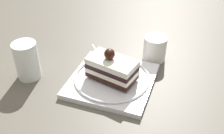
{
  "coord_description": "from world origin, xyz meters",
  "views": [
    {
      "loc": [
        -0.58,
        -0.06,
        0.46
      ],
      "look_at": [
        -0.02,
        0.02,
        0.05
      ],
      "focal_mm": 44.47,
      "sensor_mm": 36.0,
      "label": 1
    }
  ],
  "objects": [
    {
      "name": "fork",
      "position": [
        0.06,
        0.07,
        0.02
      ],
      "size": [
        0.11,
        0.07,
        0.0
      ],
      "color": "silver",
      "rests_on": "dessert_plate"
    },
    {
      "name": "dessert_plate",
      "position": [
        -0.02,
        0.02,
        0.01
      ],
      "size": [
        0.25,
        0.25,
        0.02
      ],
      "color": "white",
      "rests_on": "ground_plane"
    },
    {
      "name": "cake_slice",
      "position": [
        -0.02,
        0.02,
        0.05
      ],
      "size": [
        0.11,
        0.14,
        0.08
      ],
      "color": "black",
      "rests_on": "dessert_plate"
    },
    {
      "name": "drink_glass_near",
      "position": [
        -0.02,
        0.24,
        0.05
      ],
      "size": [
        0.06,
        0.06,
        0.1
      ],
      "color": "white",
      "rests_on": "ground_plane"
    },
    {
      "name": "ground_plane",
      "position": [
        0.0,
        0.0,
        0.0
      ],
      "size": [
        2.4,
        2.4,
        0.0
      ],
      "primitive_type": "plane",
      "color": "#544F46"
    },
    {
      "name": "drink_glass_far",
      "position": [
        0.1,
        -0.08,
        0.03
      ],
      "size": [
        0.07,
        0.07,
        0.07
      ],
      "color": "white",
      "rests_on": "ground_plane"
    }
  ]
}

